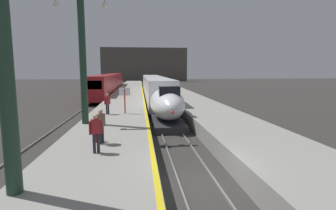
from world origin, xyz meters
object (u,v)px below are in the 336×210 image
at_px(passenger_mid_platform, 96,130).
at_px(station_column_mid, 82,44).
at_px(highspeed_train_main, 156,89).
at_px(regional_train_adjacent, 109,83).
at_px(departure_info_board, 125,95).
at_px(passenger_far_waiting, 107,102).
at_px(rolling_suitcase, 97,136).
at_px(passenger_near_edge, 101,124).

bearing_deg(passenger_mid_platform, station_column_mid, 105.03).
height_order(highspeed_train_main, station_column_mid, station_column_mid).
xyz_separation_m(regional_train_adjacent, passenger_mid_platform, (3.95, -40.56, -0.09)).
distance_m(highspeed_train_main, departure_info_board, 15.65).
relative_size(passenger_mid_platform, passenger_far_waiting, 1.00).
bearing_deg(passenger_mid_platform, rolling_suitcase, 98.33).
bearing_deg(regional_train_adjacent, passenger_far_waiting, -83.92).
xyz_separation_m(regional_train_adjacent, station_column_mid, (2.20, -34.04, 4.13)).
distance_m(rolling_suitcase, departure_info_board, 8.68).
bearing_deg(passenger_mid_platform, departure_info_board, 86.30).
height_order(passenger_near_edge, passenger_far_waiting, same).
relative_size(regional_train_adjacent, passenger_far_waiting, 21.66).
height_order(regional_train_adjacent, rolling_suitcase, regional_train_adjacent).
distance_m(passenger_near_edge, departure_info_board, 9.00).
bearing_deg(station_column_mid, highspeed_train_main, 72.83).
relative_size(highspeed_train_main, passenger_mid_platform, 23.08).
height_order(rolling_suitcase, departure_info_board, departure_info_board).
bearing_deg(departure_info_board, passenger_mid_platform, -93.70).
relative_size(passenger_near_edge, passenger_mid_platform, 1.00).
height_order(highspeed_train_main, passenger_mid_platform, highspeed_train_main).
distance_m(highspeed_train_main, rolling_suitcase, 24.20).
distance_m(passenger_mid_platform, rolling_suitcase, 1.97).
relative_size(passenger_far_waiting, departure_info_board, 0.80).
relative_size(regional_train_adjacent, rolling_suitcase, 37.27).
bearing_deg(highspeed_train_main, regional_train_adjacent, 118.46).
xyz_separation_m(passenger_near_edge, rolling_suitcase, (-0.28, 0.42, -0.69)).
bearing_deg(departure_info_board, passenger_near_edge, -94.18).
xyz_separation_m(highspeed_train_main, passenger_mid_platform, (-4.15, -25.62, 0.12)).
distance_m(highspeed_train_main, passenger_near_edge, 24.56).
distance_m(station_column_mid, passenger_mid_platform, 7.96).
bearing_deg(passenger_near_edge, departure_info_board, 85.82).
xyz_separation_m(highspeed_train_main, station_column_mid, (-5.90, -19.10, 4.34)).
distance_m(highspeed_train_main, passenger_mid_platform, 25.95).
bearing_deg(passenger_far_waiting, departure_info_board, 12.26).
relative_size(regional_train_adjacent, departure_info_board, 17.26).
height_order(regional_train_adjacent, passenger_mid_platform, regional_train_adjacent).
distance_m(highspeed_train_main, regional_train_adjacent, 17.00).
distance_m(station_column_mid, passenger_near_edge, 6.86).
bearing_deg(highspeed_train_main, rolling_suitcase, -100.52).
distance_m(passenger_mid_platform, departure_info_board, 10.41).
height_order(highspeed_train_main, departure_info_board, highspeed_train_main).
bearing_deg(passenger_mid_platform, highspeed_train_main, 80.80).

